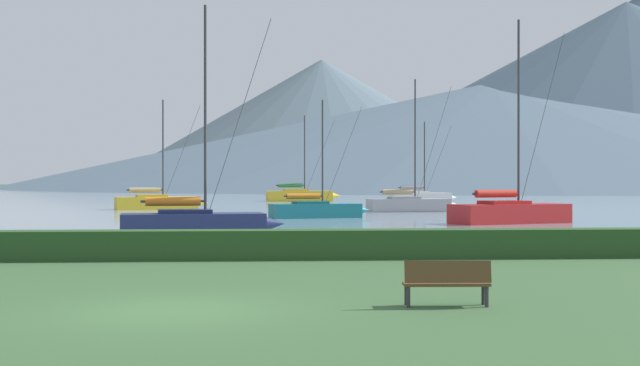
{
  "coord_description": "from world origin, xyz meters",
  "views": [
    {
      "loc": [
        1.75,
        -16.99,
        2.59
      ],
      "look_at": [
        6.64,
        54.28,
        2.34
      ],
      "focal_mm": 47.86,
      "sensor_mm": 36.0,
      "label": 1
    }
  ],
  "objects": [
    {
      "name": "ground_plane",
      "position": [
        0.0,
        0.0,
        0.0
      ],
      "size": [
        1000.0,
        1000.0,
        0.0
      ],
      "primitive_type": "plane",
      "color": "#385B33"
    },
    {
      "name": "distant_hill_west_ridge",
      "position": [
        84.21,
        284.87,
        18.86
      ],
      "size": [
        339.27,
        339.27,
        37.72
      ],
      "primitive_type": "cone",
      "color": "#4C6070",
      "rests_on": "ground_plane"
    },
    {
      "name": "sailboat_slip_3",
      "position": [
        20.01,
        80.03,
        0.67
      ],
      "size": [
        8.36,
        3.81,
        9.32
      ],
      "rotation": [
        0.0,
        0.0,
        0.2
      ],
      "color": "white",
      "rests_on": "harbor_water"
    },
    {
      "name": "distant_hill_far_shoulder",
      "position": [
        141.93,
        301.98,
        35.67
      ],
      "size": [
        269.43,
        269.43,
        71.33
      ],
      "primitive_type": "cone",
      "color": "#425666",
      "rests_on": "ground_plane"
    },
    {
      "name": "hedge_line",
      "position": [
        0.0,
        11.0,
        0.48
      ],
      "size": [
        80.0,
        1.2,
        0.96
      ],
      "primitive_type": "cube",
      "color": "#284C23",
      "rests_on": "ground_plane"
    },
    {
      "name": "harbor_water",
      "position": [
        0.0,
        137.0,
        0.0
      ],
      "size": [
        320.0,
        246.0,
        0.0
      ],
      "primitive_type": "cube",
      "color": "#8499A8",
      "rests_on": "ground_plane"
    },
    {
      "name": "park_bench_near_path",
      "position": [
        5.53,
        0.2,
        0.53
      ],
      "size": [
        1.78,
        0.55,
        0.95
      ],
      "rotation": [
        0.0,
        0.0,
        -0.04
      ],
      "color": "brown",
      "rests_on": "ground_plane"
    },
    {
      "name": "sailboat_slip_4",
      "position": [
        5.51,
        41.3,
        0.58
      ],
      "size": [
        7.23,
        3.52,
        8.09
      ],
      "rotation": [
        0.0,
        0.0,
        0.24
      ],
      "color": "#19707A",
      "rests_on": "harbor_water"
    },
    {
      "name": "sailboat_slip_7",
      "position": [
        16.71,
        33.17,
        0.72
      ],
      "size": [
        8.55,
        4.88,
        12.25
      ],
      "rotation": [
        0.0,
        0.0,
        0.35
      ],
      "color": "red",
      "rests_on": "harbor_water"
    },
    {
      "name": "sailboat_slip_6",
      "position": [
        13.87,
        52.21,
        0.65
      ],
      "size": [
        7.84,
        3.16,
        10.87
      ],
      "rotation": [
        0.0,
        0.0,
        0.14
      ],
      "color": "#9E9EA3",
      "rests_on": "harbor_water"
    },
    {
      "name": "distant_hill_central_peak",
      "position": [
        27.68,
        350.78,
        27.42
      ],
      "size": [
        187.96,
        187.96,
        54.85
      ],
      "primitive_type": "cone",
      "color": "slate",
      "rests_on": "ground_plane"
    },
    {
      "name": "sailboat_slip_8",
      "position": [
        6.5,
        88.02,
        0.76
      ],
      "size": [
        9.35,
        3.58,
        10.57
      ],
      "rotation": [
        0.0,
        0.0,
        0.11
      ],
      "color": "gold",
      "rests_on": "harbor_water"
    },
    {
      "name": "sailboat_slip_10",
      "position": [
        -1.33,
        22.93,
        0.65
      ],
      "size": [
        7.77,
        3.14,
        10.76
      ],
      "rotation": [
        0.0,
        0.0,
        0.14
      ],
      "color": "navy",
      "rests_on": "harbor_water"
    },
    {
      "name": "sailboat_slip_0",
      "position": [
        -7.45,
        59.06,
        0.67
      ],
      "size": [
        8.29,
        4.22,
        9.7
      ],
      "rotation": [
        0.0,
        0.0,
        0.27
      ],
      "color": "gold",
      "rests_on": "harbor_water"
    }
  ]
}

